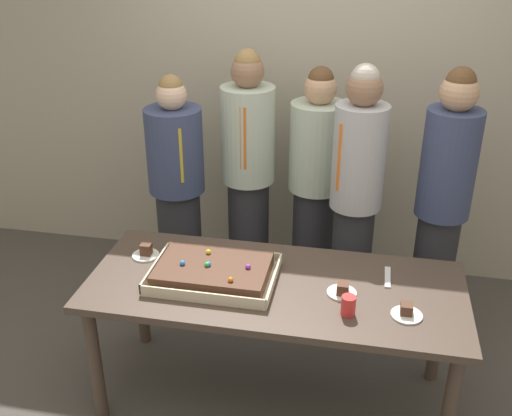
{
  "coord_description": "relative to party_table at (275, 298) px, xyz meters",
  "views": [
    {
      "loc": [
        0.41,
        -2.57,
        2.47
      ],
      "look_at": [
        -0.13,
        0.15,
        1.11
      ],
      "focal_mm": 41.94,
      "sensor_mm": 36.0,
      "label": 1
    }
  ],
  "objects": [
    {
      "name": "plated_slice_near_left",
      "position": [
        0.35,
        -0.03,
        0.11
      ],
      "size": [
        0.15,
        0.15,
        0.07
      ],
      "color": "white",
      "rests_on": "party_table"
    },
    {
      "name": "person_far_right_suit",
      "position": [
        -0.36,
        1.04,
        0.23
      ],
      "size": [
        0.35,
        0.35,
        1.74
      ],
      "rotation": [
        0.0,
        0.0,
        -1.54
      ],
      "color": "#28282D",
      "rests_on": "ground_plane"
    },
    {
      "name": "drink_cup_nearest",
      "position": [
        0.39,
        -0.19,
        0.14
      ],
      "size": [
        0.07,
        0.07,
        0.1
      ],
      "primitive_type": "cylinder",
      "color": "red",
      "rests_on": "party_table"
    },
    {
      "name": "cake_server_utensil",
      "position": [
        0.57,
        0.17,
        0.09
      ],
      "size": [
        0.03,
        0.2,
        0.01
      ],
      "primitive_type": "cube",
      "color": "silver",
      "rests_on": "party_table"
    },
    {
      "name": "person_serving_front",
      "position": [
        0.88,
        0.81,
        0.25
      ],
      "size": [
        0.32,
        0.32,
        1.74
      ],
      "rotation": [
        0.0,
        0.0,
        -2.54
      ],
      "color": "#28282D",
      "rests_on": "ground_plane"
    },
    {
      "name": "plated_slice_far_left",
      "position": [
        0.66,
        -0.15,
        0.11
      ],
      "size": [
        0.15,
        0.15,
        0.06
      ],
      "color": "white",
      "rests_on": "party_table"
    },
    {
      "name": "interior_back_panel",
      "position": [
        0.0,
        1.6,
        0.83
      ],
      "size": [
        8.0,
        0.12,
        3.0
      ],
      "primitive_type": "cube",
      "color": "#B2A893",
      "rests_on": "ground_plane"
    },
    {
      "name": "ground_plane",
      "position": [
        0.0,
        0.0,
        -0.67
      ],
      "size": [
        12.0,
        12.0,
        0.0
      ],
      "primitive_type": "plane",
      "color": "#4C4742"
    },
    {
      "name": "person_left_edge_reaching",
      "position": [
        0.09,
        1.11,
        0.17
      ],
      "size": [
        0.37,
        0.37,
        1.64
      ],
      "rotation": [
        0.0,
        0.0,
        -1.92
      ],
      "color": "#28282D",
      "rests_on": "ground_plane"
    },
    {
      "name": "sheet_cake",
      "position": [
        -0.32,
        -0.02,
        0.13
      ],
      "size": [
        0.64,
        0.45,
        0.11
      ],
      "color": "beige",
      "rests_on": "party_table"
    },
    {
      "name": "person_green_shirt_behind",
      "position": [
        -0.8,
        0.86,
        0.15
      ],
      "size": [
        0.37,
        0.37,
        1.6
      ],
      "rotation": [
        0.0,
        0.0,
        -1.07
      ],
      "color": "#28282D",
      "rests_on": "ground_plane"
    },
    {
      "name": "person_striped_tie_right",
      "position": [
        0.37,
        0.76,
        0.25
      ],
      "size": [
        0.31,
        0.31,
        1.74
      ],
      "rotation": [
        0.0,
        0.0,
        -2.29
      ],
      "color": "#28282D",
      "rests_on": "ground_plane"
    },
    {
      "name": "party_table",
      "position": [
        0.0,
        0.0,
        0.0
      ],
      "size": [
        1.95,
        0.82,
        0.76
      ],
      "color": "#47382D",
      "rests_on": "ground_plane"
    },
    {
      "name": "plated_slice_near_right",
      "position": [
        -0.75,
        0.13,
        0.11
      ],
      "size": [
        0.15,
        0.15,
        0.07
      ],
      "color": "white",
      "rests_on": "party_table"
    }
  ]
}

